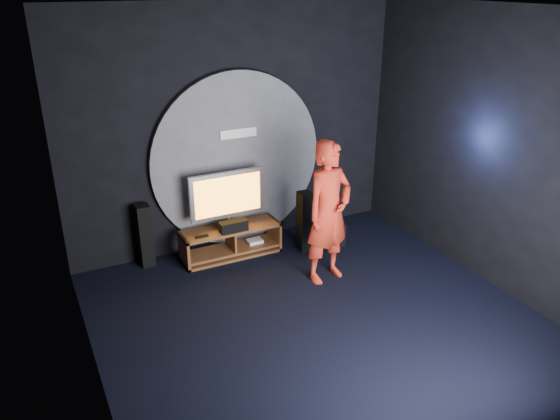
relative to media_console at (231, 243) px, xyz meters
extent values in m
plane|color=black|center=(0.30, -2.05, -0.19)|extent=(5.00, 5.00, 0.00)
cube|color=black|center=(0.30, 0.45, 1.56)|extent=(5.00, 0.04, 3.50)
cube|color=black|center=(0.30, -4.55, 1.56)|extent=(5.00, 0.04, 3.50)
cube|color=black|center=(-2.20, -2.05, 1.56)|extent=(0.04, 5.00, 3.50)
cube|color=black|center=(2.80, -2.05, 1.56)|extent=(0.04, 5.00, 3.50)
cube|color=black|center=(0.30, -2.05, 3.31)|extent=(5.00, 5.00, 0.01)
cylinder|color=#515156|center=(0.30, 0.39, 1.11)|extent=(2.60, 0.08, 2.60)
cube|color=white|center=(0.30, 0.34, 1.53)|extent=(0.55, 0.03, 0.13)
cube|color=brown|center=(-0.01, 0.00, 0.24)|extent=(1.45, 0.45, 0.04)
cube|color=brown|center=(-0.01, 0.00, -0.09)|extent=(1.40, 0.42, 0.04)
cube|color=brown|center=(-0.71, 0.00, 0.03)|extent=(0.04, 0.45, 0.45)
cube|color=brown|center=(0.70, 0.00, 0.03)|extent=(0.04, 0.45, 0.45)
cube|color=brown|center=(-0.01, 0.00, 0.07)|extent=(0.03, 0.40, 0.29)
cube|color=brown|center=(-0.01, 0.00, -0.17)|extent=(1.45, 0.45, 0.04)
cube|color=white|center=(0.37, 0.00, -0.05)|extent=(0.22, 0.16, 0.05)
cube|color=#AAAAB1|center=(-0.01, 0.07, 0.28)|extent=(0.36, 0.22, 0.04)
cylinder|color=#AAAAB1|center=(-0.01, 0.07, 0.35)|extent=(0.07, 0.07, 0.10)
cube|color=#AAAAB1|center=(-0.01, 0.07, 0.74)|extent=(1.10, 0.06, 0.68)
cube|color=orange|center=(-0.01, 0.04, 0.74)|extent=(0.98, 0.01, 0.56)
cube|color=black|center=(-0.01, -0.13, 0.33)|extent=(0.40, 0.15, 0.15)
cube|color=black|center=(-0.48, -0.12, 0.27)|extent=(0.18, 0.05, 0.02)
cube|color=black|center=(-1.17, 0.26, 0.26)|extent=(0.18, 0.20, 0.91)
cube|color=black|center=(1.05, -0.31, 0.26)|extent=(0.18, 0.20, 0.91)
cube|color=black|center=(1.49, -0.35, -0.02)|extent=(0.32, 0.32, 0.36)
imported|color=red|center=(0.92, -1.17, 0.77)|extent=(0.78, 0.59, 1.92)
camera|label=1|loc=(-2.54, -6.67, 3.59)|focal=35.00mm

